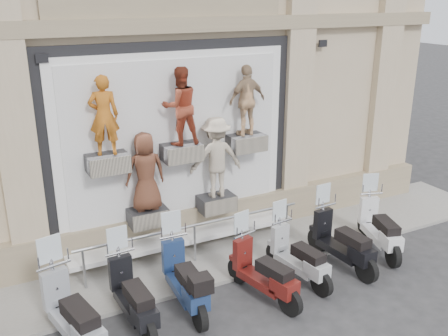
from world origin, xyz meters
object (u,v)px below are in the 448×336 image
(guard_rail, at_px, (195,244))
(scooter_e, at_px, (184,267))
(scooter_c, at_px, (71,302))
(scooter_h, at_px, (343,231))
(scooter_i, at_px, (380,218))
(scooter_f, at_px, (264,261))
(scooter_d, at_px, (132,284))
(scooter_g, at_px, (299,246))

(guard_rail, distance_m, scooter_e, 1.58)
(scooter_c, distance_m, scooter_h, 5.49)
(scooter_i, bearing_deg, scooter_f, -154.61)
(scooter_d, relative_size, scooter_g, 1.05)
(scooter_e, height_order, scooter_h, scooter_e)
(scooter_d, height_order, scooter_g, scooter_d)
(scooter_h, height_order, scooter_i, scooter_h)
(scooter_c, distance_m, scooter_g, 4.37)
(scooter_c, relative_size, scooter_g, 1.14)
(scooter_f, bearing_deg, scooter_g, 0.61)
(scooter_c, bearing_deg, scooter_g, -11.85)
(scooter_d, distance_m, scooter_f, 2.42)
(guard_rail, bearing_deg, scooter_c, -151.27)
(scooter_f, bearing_deg, guard_rail, 97.21)
(scooter_e, height_order, scooter_f, scooter_e)
(scooter_d, bearing_deg, guard_rail, 35.22)
(guard_rail, height_order, scooter_f, scooter_f)
(scooter_d, relative_size, scooter_i, 1.00)
(scooter_e, height_order, scooter_i, scooter_e)
(scooter_c, height_order, scooter_h, scooter_c)
(scooter_h, bearing_deg, scooter_g, 178.23)
(scooter_d, relative_size, scooter_e, 0.97)
(guard_rail, distance_m, scooter_i, 4.10)
(guard_rail, height_order, scooter_h, scooter_h)
(scooter_e, bearing_deg, scooter_g, -1.58)
(scooter_g, xyz_separation_m, scooter_i, (2.31, 0.19, 0.04))
(scooter_d, xyz_separation_m, scooter_h, (4.46, -0.08, 0.02))
(scooter_d, distance_m, scooter_i, 5.65)
(scooter_c, xyz_separation_m, scooter_e, (2.02, 0.22, -0.05))
(scooter_d, xyz_separation_m, scooter_g, (3.34, -0.12, -0.04))
(scooter_i, bearing_deg, scooter_e, -161.80)
(scooter_i, bearing_deg, scooter_c, -159.88)
(scooter_g, bearing_deg, scooter_h, -5.23)
(scooter_c, xyz_separation_m, scooter_g, (4.37, 0.03, -0.11))
(scooter_f, xyz_separation_m, scooter_i, (3.25, 0.41, 0.02))
(scooter_f, relative_size, scooter_h, 0.95)
(scooter_c, height_order, scooter_i, scooter_c)
(scooter_e, relative_size, scooter_g, 1.08)
(scooter_h, distance_m, scooter_i, 1.19)
(scooter_e, distance_m, scooter_i, 4.66)
(scooter_c, bearing_deg, scooter_e, -5.99)
(guard_rail, distance_m, scooter_d, 2.28)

